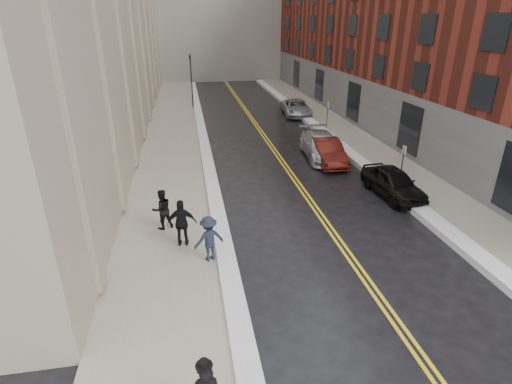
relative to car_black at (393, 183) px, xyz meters
name	(u,v)px	position (x,y,z in m)	size (l,w,h in m)	color
ground	(299,291)	(-6.80, -6.75, -0.73)	(160.00, 160.00, 0.00)	black
sidewalk_left	(171,151)	(-11.30, 9.25, -0.65)	(4.00, 64.00, 0.15)	gray
sidewalk_right	(359,142)	(2.20, 9.25, -0.65)	(3.00, 64.00, 0.15)	gray
lane_stripe_a	(270,147)	(-4.42, 9.25, -0.73)	(0.12, 64.00, 0.01)	gold
lane_stripe_b	(274,147)	(-4.18, 9.25, -0.73)	(0.12, 64.00, 0.01)	gold
snow_ridge_left	(205,149)	(-9.00, 9.25, -0.60)	(0.70, 60.80, 0.26)	white
snow_ridge_right	(335,142)	(0.35, 9.25, -0.58)	(0.85, 60.80, 0.30)	white
building_right	(432,10)	(10.70, 16.25, 8.27)	(14.00, 50.00, 18.00)	maroon
traffic_signal	(191,77)	(-9.40, 23.25, 2.36)	(0.18, 0.15, 5.20)	black
parking_sign_near	(403,162)	(1.10, 1.25, 0.63)	(0.06, 0.35, 2.23)	black
parking_sign_far	(327,113)	(1.10, 13.25, 0.63)	(0.06, 0.35, 2.23)	black
car_black	(393,183)	(0.00, 0.00, 0.00)	(1.72, 4.28, 1.46)	black
car_maroon	(327,152)	(-1.60, 5.42, 0.01)	(1.57, 4.49, 1.48)	#4B130D
car_silver_near	(322,145)	(-1.60, 6.56, 0.06)	(2.21, 5.44, 1.58)	#A7A8AF
car_silver_far	(296,108)	(0.00, 18.64, -0.02)	(2.36, 5.11, 1.42)	#A0A3A8
pedestrian_a	(162,209)	(-11.39, -1.75, 0.30)	(0.85, 0.66, 1.76)	black
pedestrian_b	(209,238)	(-9.60, -4.51, 0.30)	(1.13, 0.65, 1.75)	black
pedestrian_c	(182,223)	(-10.56, -3.28, 0.38)	(1.13, 0.47, 1.92)	black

